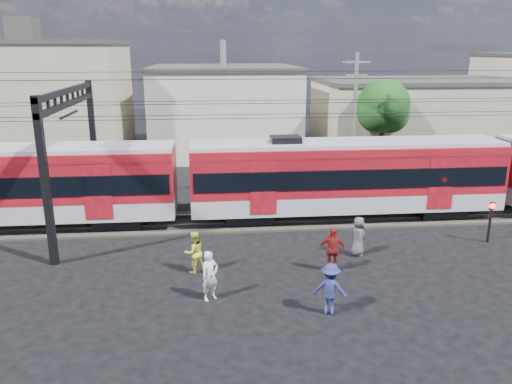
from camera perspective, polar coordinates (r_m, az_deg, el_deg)
ground at (r=19.04m, az=5.57°, el=-11.28°), size 120.00×120.00×0.00m
track_bed at (r=26.28m, az=2.29°, el=-3.17°), size 70.00×3.40×0.12m
rail_near at (r=25.54m, az=2.52°, el=-3.47°), size 70.00×0.12×0.12m
rail_far at (r=26.94m, az=2.08°, el=-2.41°), size 70.00×0.12×0.12m
commuter_train at (r=26.39m, az=10.67°, el=1.95°), size 50.30×3.08×4.17m
catenary at (r=25.37m, az=-17.49°, el=7.23°), size 70.00×9.30×7.52m
building_west at (r=42.97m, az=-24.23°, el=9.28°), size 14.28×10.20×9.30m
building_midwest at (r=43.88m, az=-3.66°, el=9.44°), size 12.24×12.24×7.30m
building_mideast at (r=44.50m, az=17.78°, el=8.16°), size 16.32×10.20×6.30m
utility_pole_mid at (r=33.21m, az=11.15°, el=8.55°), size 1.80×0.24×8.50m
tree_near at (r=37.10m, az=14.59°, el=9.31°), size 3.82×3.64×6.72m
pedestrian_a at (r=18.12m, az=-5.29°, el=-9.51°), size 0.81×0.74×1.85m
pedestrian_b at (r=20.30m, az=-7.08°, el=-6.83°), size 1.04×0.95×1.73m
pedestrian_c at (r=17.33m, az=8.48°, el=-10.91°), size 1.34×1.05×1.83m
pedestrian_d at (r=20.35m, az=8.68°, el=-6.55°), size 1.20×0.71×1.92m
pedestrian_e at (r=22.19m, az=11.61°, el=-4.98°), size 0.64×0.91×1.75m
crossing_signal at (r=25.42m, az=25.26°, el=-2.35°), size 0.29×0.29×1.96m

